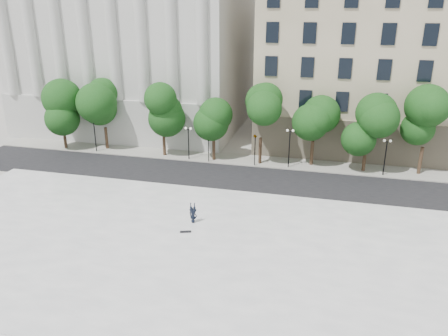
# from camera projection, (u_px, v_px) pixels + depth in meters

# --- Properties ---
(ground) EXTENTS (160.00, 160.00, 0.00)m
(ground) POSITION_uv_depth(u_px,v_px,m) (153.00, 272.00, 29.75)
(ground) COLOR #BAB8AF
(ground) RESTS_ON ground
(plaza) EXTENTS (44.00, 22.00, 0.45)m
(plaza) POSITION_uv_depth(u_px,v_px,m) (168.00, 247.00, 32.40)
(plaza) COLOR white
(plaza) RESTS_ON ground
(street) EXTENTS (60.00, 8.00, 0.02)m
(street) POSITION_uv_depth(u_px,v_px,m) (219.00, 177.00, 46.11)
(street) COLOR black
(street) RESTS_ON ground
(far_sidewalk) EXTENTS (60.00, 4.00, 0.12)m
(far_sidewalk) POSITION_uv_depth(u_px,v_px,m) (232.00, 159.00, 51.55)
(far_sidewalk) COLOR #A9A79C
(far_sidewalk) RESTS_ON ground
(building_west) EXTENTS (31.50, 27.65, 25.60)m
(building_west) POSITION_uv_depth(u_px,v_px,m) (142.00, 36.00, 64.17)
(building_west) COLOR #BCBBB7
(building_west) RESTS_ON ground
(building_east) EXTENTS (36.00, 26.15, 23.00)m
(building_east) POSITION_uv_depth(u_px,v_px,m) (408.00, 54.00, 56.71)
(building_east) COLOR beige
(building_east) RESTS_ON ground
(traffic_light_west) EXTENTS (0.43, 1.78, 4.21)m
(traffic_light_west) POSITION_uv_depth(u_px,v_px,m) (208.00, 131.00, 49.26)
(traffic_light_west) COLOR black
(traffic_light_west) RESTS_ON ground
(traffic_light_east) EXTENTS (0.92, 1.78, 4.21)m
(traffic_light_east) POSITION_uv_depth(u_px,v_px,m) (255.00, 135.00, 48.05)
(traffic_light_east) COLOR black
(traffic_light_east) RESTS_ON ground
(person_lying) EXTENTS (0.78, 1.79, 0.47)m
(person_lying) POSITION_uv_depth(u_px,v_px,m) (193.00, 220.00, 35.49)
(person_lying) COLOR black
(person_lying) RESTS_ON plaza
(skateboard) EXTENTS (0.90, 0.48, 0.09)m
(skateboard) POSITION_uv_depth(u_px,v_px,m) (185.00, 232.00, 34.01)
(skateboard) COLOR black
(skateboard) RESTS_ON plaza
(street_trees) EXTENTS (45.94, 5.50, 7.88)m
(street_trees) POSITION_uv_depth(u_px,v_px,m) (207.00, 115.00, 49.91)
(street_trees) COLOR #382619
(street_trees) RESTS_ON ground
(lamp_posts) EXTENTS (34.62, 0.28, 4.51)m
(lamp_posts) POSITION_uv_depth(u_px,v_px,m) (232.00, 139.00, 49.20)
(lamp_posts) COLOR black
(lamp_posts) RESTS_ON ground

